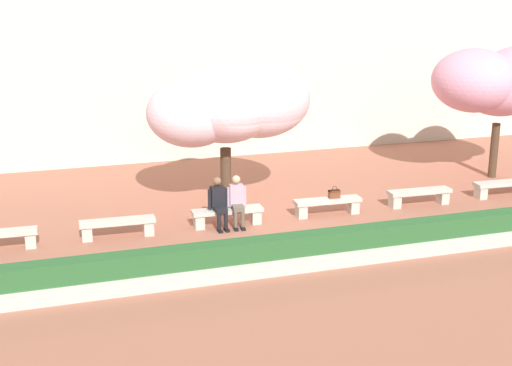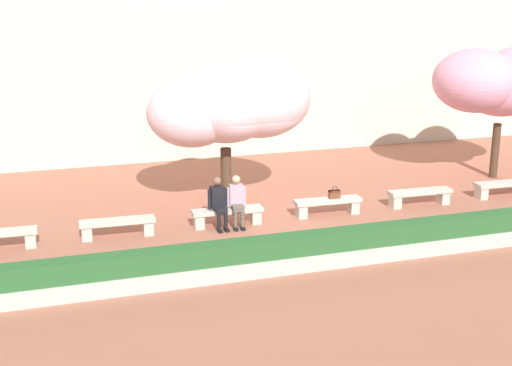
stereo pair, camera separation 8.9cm
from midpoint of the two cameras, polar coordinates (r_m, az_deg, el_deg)
ground_plane at (r=18.58m, az=1.95°, el=-2.99°), size 100.00×100.00×0.00m
building_facade at (r=26.46m, az=-4.90°, el=14.09°), size 31.25×4.00×10.46m
stone_bench_near_west at (r=17.59m, az=-10.87°, el=-3.33°), size 1.83×0.49×0.45m
stone_bench_center at (r=18.09m, az=-2.17°, el=-2.51°), size 1.83×0.49×0.45m
stone_bench_near_east at (r=18.98m, az=5.89°, el=-1.70°), size 1.83×0.49×0.45m
stone_bench_east_end at (r=20.21m, az=13.08°, el=-0.94°), size 1.83×0.49×0.45m
stone_bench_far_east at (r=21.73m, az=19.36°, el=-0.27°), size 1.83×0.49×0.45m
person_seated_left at (r=17.86m, az=-2.88°, el=-1.43°), size 0.51×0.69×1.29m
person_seated_right at (r=17.98m, az=-1.40°, el=-1.29°), size 0.51×0.71×1.29m
handbag at (r=18.98m, az=6.43°, el=-0.84°), size 0.30×0.15×0.34m
cherry_tree_main at (r=19.10m, az=-2.03°, el=6.28°), size 4.43×2.95×4.01m
cherry_tree_secondary at (r=23.36m, az=18.97°, el=7.73°), size 4.39×2.78×4.09m
planter_hedge_foreground at (r=15.62m, az=6.00°, el=-5.26°), size 18.88×0.50×0.80m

